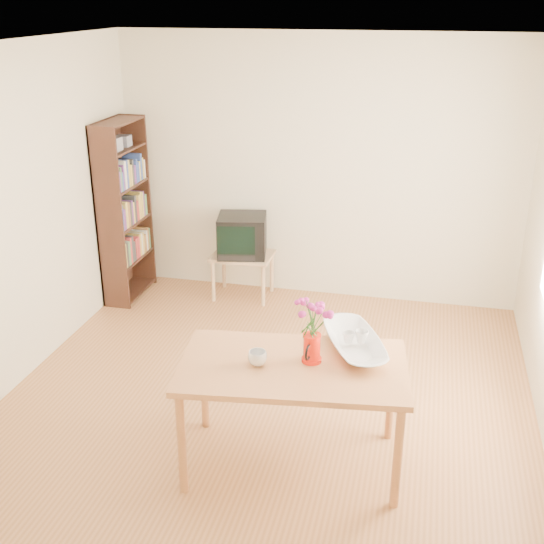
% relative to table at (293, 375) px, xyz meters
% --- Properties ---
extents(room, '(4.50, 4.50, 4.50)m').
position_rel_table_xyz_m(room, '(-0.31, 0.57, 0.63)').
color(room, '#976035').
rests_on(room, ground).
extents(table, '(1.52, 0.99, 0.75)m').
position_rel_table_xyz_m(table, '(0.00, 0.00, 0.00)').
color(table, '#AB693A').
rests_on(table, ground).
extents(tv_stand, '(0.60, 0.45, 0.46)m').
position_rel_table_xyz_m(tv_stand, '(-1.04, 2.53, -0.28)').
color(tv_stand, tan).
rests_on(tv_stand, ground).
extents(bookshelf, '(0.28, 0.70, 1.80)m').
position_rel_table_xyz_m(bookshelf, '(-2.19, 2.31, 0.17)').
color(bookshelf, black).
rests_on(bookshelf, ground).
extents(pitcher, '(0.13, 0.20, 0.19)m').
position_rel_table_xyz_m(pitcher, '(0.10, 0.07, 0.17)').
color(pitcher, red).
rests_on(pitcher, table).
extents(flowers, '(0.22, 0.22, 0.31)m').
position_rel_table_xyz_m(flowers, '(0.10, 0.06, 0.41)').
color(flowers, '#C82F92').
rests_on(flowers, pitcher).
extents(mug, '(0.15, 0.15, 0.09)m').
position_rel_table_xyz_m(mug, '(-0.22, -0.05, 0.13)').
color(mug, white).
rests_on(mug, table).
extents(bowl, '(0.63, 0.63, 0.45)m').
position_rel_table_xyz_m(bowl, '(0.35, 0.30, 0.30)').
color(bowl, white).
rests_on(bowl, table).
extents(teacup_a, '(0.08, 0.08, 0.06)m').
position_rel_table_xyz_m(teacup_a, '(0.31, 0.30, 0.26)').
color(teacup_a, white).
rests_on(teacup_a, bowl).
extents(teacup_b, '(0.09, 0.09, 0.07)m').
position_rel_table_xyz_m(teacup_b, '(0.39, 0.32, 0.26)').
color(teacup_b, white).
rests_on(teacup_b, bowl).
extents(television, '(0.54, 0.52, 0.41)m').
position_rel_table_xyz_m(television, '(-1.04, 2.55, -0.00)').
color(television, black).
rests_on(television, tv_stand).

